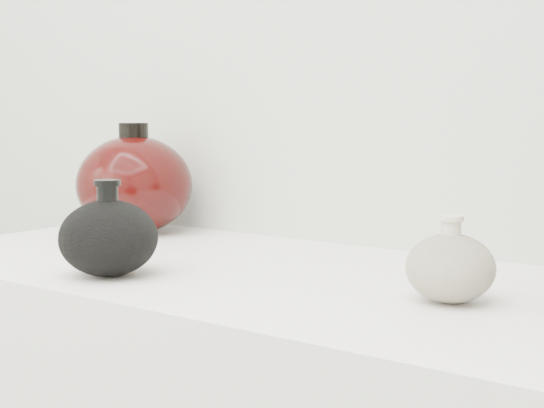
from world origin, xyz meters
The scene contains 3 objects.
black_gourd_vase centered at (-0.17, 0.80, 0.95)m, with size 0.15×0.15×0.13m.
cream_gourd_vase centered at (0.25, 0.93, 0.94)m, with size 0.10×0.10×0.10m.
left_round_pot centered at (-0.42, 1.08, 0.99)m, with size 0.25×0.25×0.20m.
Camera 1 is at (0.58, 0.14, 1.10)m, focal length 50.00 mm.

